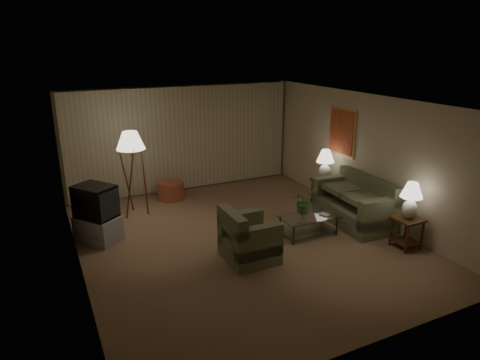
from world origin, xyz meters
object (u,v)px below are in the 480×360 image
side_table_near (407,228)px  ottoman (171,190)px  sofa (353,205)px  coffee_table (309,222)px  table_lamp_far (325,162)px  vase (303,213)px  armchair (249,240)px  floor_lamp (133,172)px  tv_cabinet (98,229)px  table_lamp_near (411,197)px  crt_tv (95,201)px  side_table_far (324,187)px

side_table_near → ottoman: 5.54m
sofa → coffee_table: sofa is taller
table_lamp_far → ottoman: table_lamp_far is taller
ottoman → vase: bearing=-62.3°
coffee_table → sofa: bearing=4.7°
armchair → floor_lamp: bearing=24.8°
sofa → tv_cabinet: bearing=-103.5°
table_lamp_near → ottoman: table_lamp_near is taller
table_lamp_far → floor_lamp: 4.43m
crt_tv → table_lamp_far: bearing=51.5°
sofa → table_lamp_far: 1.41m
side_table_far → table_lamp_near: 2.67m
coffee_table → armchair: bearing=-166.6°
side_table_far → tv_cabinet: bearing=177.2°
tv_cabinet → side_table_near: bearing=25.5°
floor_lamp → vase: floor_lamp is taller
crt_tv → table_lamp_near: bearing=25.5°
crt_tv → vase: crt_tv is taller
ottoman → side_table_far: bearing=-30.6°
armchair → ottoman: size_ratio=1.40×
tv_cabinet → vase: vase is taller
table_lamp_near → side_table_far: bearing=90.0°
sofa → floor_lamp: bearing=-118.5°
side_table_near → tv_cabinet: side_table_near is taller
coffee_table → tv_cabinet: bearing=157.3°
armchair → ottoman: (-0.34, 3.62, -0.16)m
side_table_far → table_lamp_far: bearing=90.0°
armchair → table_lamp_near: 3.08m
vase → armchair: bearing=-165.2°
side_table_near → floor_lamp: 5.77m
table_lamp_near → floor_lamp: (-4.24, 3.87, -0.02)m
side_table_near → ottoman: (-3.22, 4.50, -0.19)m
side_table_far → vase: 2.03m
sofa → crt_tv: 5.29m
side_table_far → tv_cabinet: (-5.20, 0.26, -0.15)m
table_lamp_near → vase: 2.02m
sofa → table_lamp_near: bearing=9.4°
side_table_far → crt_tv: size_ratio=0.66×
armchair → vase: bearing=-74.8°
side_table_near → table_lamp_near: table_lamp_near is taller
crt_tv → ottoman: (1.98, 1.65, -0.60)m
table_lamp_near → vase: bearing=140.3°
crt_tv → vase: 4.04m
crt_tv → ottoman: 2.65m
table_lamp_far → crt_tv: size_ratio=0.80×
vase → table_lamp_near: bearing=-39.7°
side_table_far → ottoman: bearing=149.4°
side_table_far → vase: (-1.51, -1.35, 0.10)m
table_lamp_far → floor_lamp: (-4.24, 1.27, -0.03)m
armchair → floor_lamp: floor_lamp is taller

